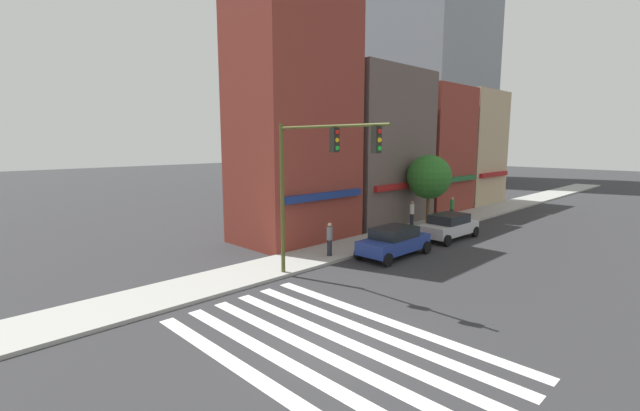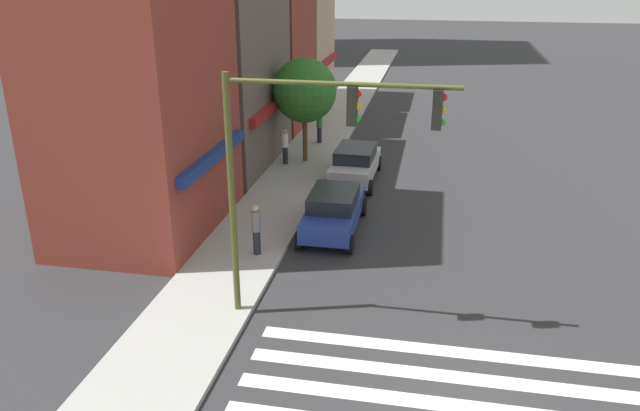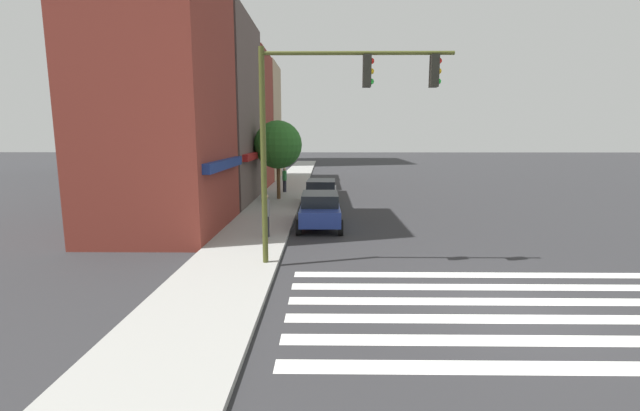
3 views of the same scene
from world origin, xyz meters
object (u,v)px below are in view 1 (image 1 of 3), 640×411
Objects in this scene: pedestrian_green_top at (452,208)px; street_tree at (429,177)px; traffic_signal at (314,168)px; pedestrian_grey_coat at (330,238)px; pedestrian_white_shirt at (412,213)px; sedan_blue at (394,241)px; sedan_silver at (449,226)px.

street_tree is at bearing -162.12° from pedestrian_green_top.
traffic_signal is at bearing -150.84° from pedestrian_green_top.
pedestrian_grey_coat is 10.10m from pedestrian_white_shirt.
pedestrian_grey_coat is 11.02m from street_tree.
sedan_blue is at bearing -160.66° from street_tree.
traffic_signal reaches higher than pedestrian_grey_coat.
pedestrian_white_shirt is at bearing 70.28° from sedan_silver.
pedestrian_green_top is at bearing 13.08° from sedan_blue.
traffic_signal is at bearing -167.45° from street_tree.
street_tree reaches higher than sedan_blue.
traffic_signal is at bearing 96.90° from pedestrian_grey_coat.
traffic_signal is 1.55× the size of sedan_silver.
traffic_signal is 7.54m from sedan_blue.
pedestrian_green_top is 4.15m from pedestrian_white_shirt.
pedestrian_grey_coat is at bearing 141.05° from sedan_blue.
pedestrian_green_top is (11.32, 2.72, 0.23)m from sedan_blue.
pedestrian_grey_coat is (-8.59, 2.16, 0.23)m from sedan_silver.
pedestrian_white_shirt is at bearing 16.51° from traffic_signal.
pedestrian_grey_coat reaches higher than sedan_blue.
pedestrian_green_top is (5.45, 2.72, 0.23)m from sedan_silver.
traffic_signal is 3.89× the size of pedestrian_green_top.
sedan_silver is at bearing -132.75° from pedestrian_grey_coat.
sedan_blue is at bearing -157.10° from pedestrian_grey_coat.
street_tree is (10.70, 0.64, 2.57)m from pedestrian_grey_coat.
sedan_silver is 6.10m from pedestrian_green_top.
pedestrian_green_top is at bearing 27.97° from sedan_silver.
pedestrian_grey_coat is at bearing 35.51° from traffic_signal.
traffic_signal is 18.29m from pedestrian_green_top.
sedan_blue is 11.64m from pedestrian_green_top.
traffic_signal is at bearing -123.23° from pedestrian_white_shirt.
sedan_silver is at bearing -127.02° from street_tree.
pedestrian_grey_coat is at bearing -176.59° from street_tree.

